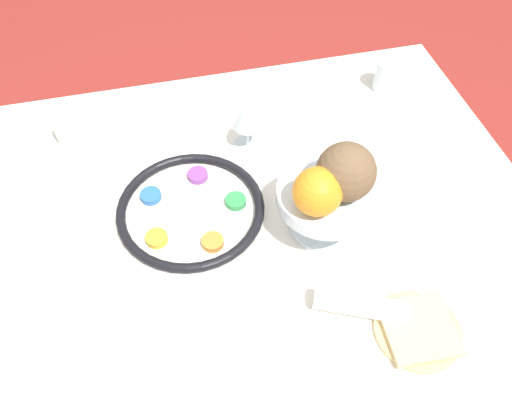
{
  "coord_description": "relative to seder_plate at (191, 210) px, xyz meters",
  "views": [
    {
      "loc": [
        -0.16,
        -0.57,
        1.57
      ],
      "look_at": [
        -0.02,
        0.03,
        0.77
      ],
      "focal_mm": 35.0,
      "sensor_mm": 36.0,
      "label": 1
    }
  ],
  "objects": [
    {
      "name": "ground_plane",
      "position": [
        0.15,
        -0.08,
        -0.75
      ],
      "size": [
        8.0,
        8.0,
        0.0
      ],
      "primitive_type": "plane",
      "color": "maroon"
    },
    {
      "name": "dining_table",
      "position": [
        0.15,
        -0.08,
        -0.38
      ],
      "size": [
        1.17,
        1.06,
        0.73
      ],
      "color": "silver",
      "rests_on": "ground_plane"
    },
    {
      "name": "seder_plate",
      "position": [
        0.0,
        0.0,
        0.0
      ],
      "size": [
        0.31,
        0.31,
        0.03
      ],
      "color": "silver",
      "rests_on": "dining_table"
    },
    {
      "name": "wine_glass",
      "position": [
        0.16,
        0.17,
        0.08
      ],
      "size": [
        0.07,
        0.07,
        0.13
      ],
      "color": "silver",
      "rests_on": "dining_table"
    },
    {
      "name": "fruit_stand",
      "position": [
        0.26,
        -0.09,
        0.07
      ],
      "size": [
        0.19,
        0.19,
        0.11
      ],
      "color": "silver",
      "rests_on": "dining_table"
    },
    {
      "name": "orange_fruit",
      "position": [
        0.22,
        -0.13,
        0.14
      ],
      "size": [
        0.09,
        0.09,
        0.09
      ],
      "color": "orange",
      "rests_on": "fruit_stand"
    },
    {
      "name": "coconut",
      "position": [
        0.28,
        -0.1,
        0.15
      ],
      "size": [
        0.11,
        0.11,
        0.11
      ],
      "color": "brown",
      "rests_on": "fruit_stand"
    },
    {
      "name": "bread_plate",
      "position": [
        0.35,
        -0.35,
        -0.01
      ],
      "size": [
        0.15,
        0.15,
        0.02
      ],
      "color": "tan",
      "rests_on": "dining_table"
    },
    {
      "name": "napkin_roll",
      "position": [
        0.26,
        -0.29,
        0.01
      ],
      "size": [
        0.17,
        0.11,
        0.04
      ],
      "color": "white",
      "rests_on": "dining_table"
    },
    {
      "name": "cup_near",
      "position": [
        0.55,
        0.29,
        0.02
      ],
      "size": [
        0.06,
        0.06,
        0.08
      ],
      "color": "silver",
      "rests_on": "dining_table"
    },
    {
      "name": "cup_mid",
      "position": [
        -0.24,
        0.28,
        0.02
      ],
      "size": [
        0.06,
        0.06,
        0.08
      ],
      "color": "silver",
      "rests_on": "dining_table"
    },
    {
      "name": "fork_left",
      "position": [
        0.03,
        0.26,
        -0.01
      ],
      "size": [
        0.05,
        0.18,
        0.01
      ],
      "color": "silver",
      "rests_on": "dining_table"
    },
    {
      "name": "fork_right",
      "position": [
        0.06,
        0.26,
        -0.01
      ],
      "size": [
        0.04,
        0.18,
        0.01
      ],
      "color": "silver",
      "rests_on": "dining_table"
    }
  ]
}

